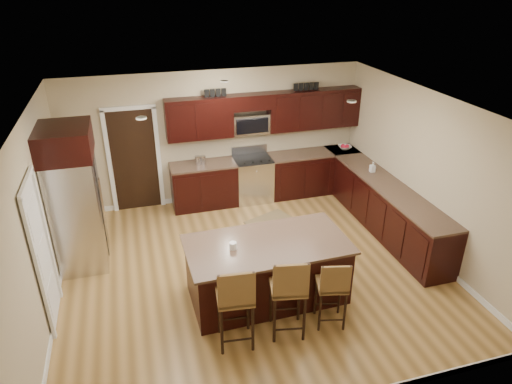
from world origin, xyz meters
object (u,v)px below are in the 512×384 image
object	(u,v)px
range	(253,179)
island	(267,272)
stool_mid	(289,289)
stool_left	(235,298)
refrigerator	(75,197)
stool_right	(333,286)

from	to	relation	value
range	island	distance (m)	3.21
stool_mid	stool_left	bearing A→B (deg)	-169.11
stool_mid	refrigerator	xyz separation A→B (m)	(-2.66, 2.54, 0.44)
range	refrigerator	size ratio (longest dim) A/B	0.47
island	stool_mid	xyz separation A→B (m)	(0.02, -0.85, 0.33)
island	stool_left	distance (m)	1.14
island	stool_left	bearing A→B (deg)	-129.72
refrigerator	range	bearing A→B (deg)	23.74
island	stool_right	world-z (taller)	stool_right
stool_left	stool_mid	xyz separation A→B (m)	(0.70, 0.00, -0.01)
refrigerator	island	bearing A→B (deg)	-32.63
stool_right	island	bearing A→B (deg)	140.97
range	stool_left	world-z (taller)	stool_left
stool_left	refrigerator	xyz separation A→B (m)	(-1.96, 2.54, 0.44)
island	refrigerator	distance (m)	3.22
island	stool_mid	distance (m)	0.91
refrigerator	stool_right	bearing A→B (deg)	-37.63
stool_mid	stool_right	xyz separation A→B (m)	(0.62, 0.01, -0.10)
stool_right	refrigerator	size ratio (longest dim) A/B	0.45
range	stool_mid	size ratio (longest dim) A/B	0.91
stool_left	refrigerator	size ratio (longest dim) A/B	0.52
island	refrigerator	xyz separation A→B (m)	(-2.64, 1.69, 0.77)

